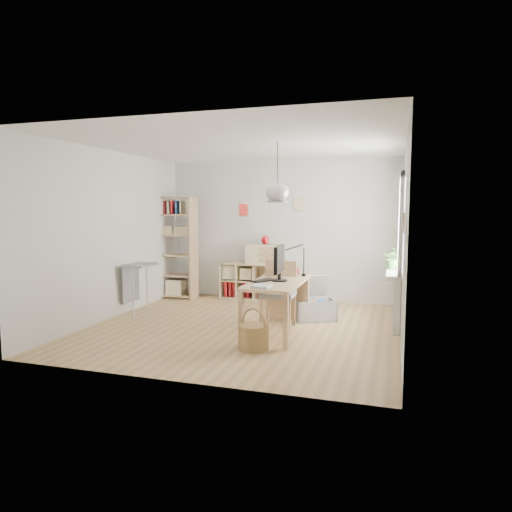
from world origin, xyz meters
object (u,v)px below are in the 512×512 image
(cube_shelf, at_px, (255,284))
(drawer_chest, at_px, (262,254))
(desk, at_px, (277,288))
(chair, at_px, (279,290))
(monitor, at_px, (279,261))
(tall_bookshelf, at_px, (176,243))
(storage_chest, at_px, (314,305))

(cube_shelf, distance_m, drawer_chest, 0.63)
(desk, bearing_deg, drawer_chest, 111.53)
(chair, bearing_deg, desk, -83.02)
(monitor, bearing_deg, cube_shelf, 111.50)
(drawer_chest, bearing_deg, chair, -79.74)
(desk, xyz_separation_m, drawer_chest, (-0.86, 2.19, 0.25))
(desk, xyz_separation_m, tall_bookshelf, (-2.59, 1.95, 0.43))
(storage_chest, bearing_deg, cube_shelf, 114.04)
(cube_shelf, xyz_separation_m, drawer_chest, (0.16, -0.04, 0.60))
(storage_chest, distance_m, drawer_chest, 1.84)
(desk, bearing_deg, cube_shelf, 114.61)
(cube_shelf, height_order, storage_chest, cube_shelf)
(tall_bookshelf, xyz_separation_m, storage_chest, (2.95, -0.96, -0.87))
(storage_chest, distance_m, monitor, 1.31)
(cube_shelf, distance_m, chair, 2.16)
(chair, distance_m, monitor, 0.56)
(chair, distance_m, storage_chest, 0.86)
(tall_bookshelf, distance_m, storage_chest, 3.22)
(tall_bookshelf, bearing_deg, storage_chest, -17.97)
(drawer_chest, bearing_deg, tall_bookshelf, 174.75)
(desk, relative_size, monitor, 2.59)
(chair, height_order, storage_chest, chair)
(cube_shelf, bearing_deg, monitor, -64.58)
(desk, distance_m, cube_shelf, 2.48)
(desk, xyz_separation_m, cube_shelf, (-1.02, 2.23, -0.36))
(desk, bearing_deg, storage_chest, 69.94)
(desk, height_order, monitor, monitor)
(cube_shelf, distance_m, monitor, 2.56)
(chair, bearing_deg, tall_bookshelf, 144.80)
(desk, distance_m, drawer_chest, 2.37)
(desk, distance_m, storage_chest, 1.14)
(cube_shelf, bearing_deg, storage_chest, -41.79)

